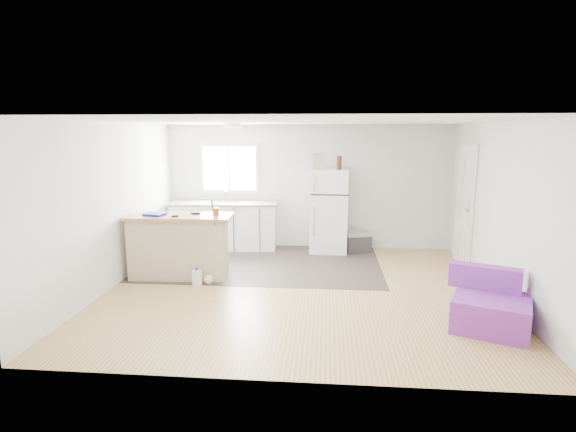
# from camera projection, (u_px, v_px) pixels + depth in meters

# --- Properties ---
(room) EXTENTS (5.51, 5.01, 2.41)m
(room) POSITION_uv_depth(u_px,v_px,m) (300.00, 208.00, 6.35)
(room) COLOR olive
(room) RESTS_ON ground
(vinyl_zone) EXTENTS (4.05, 2.50, 0.00)m
(vinyl_zone) POSITION_uv_depth(u_px,v_px,m) (263.00, 263.00, 7.85)
(vinyl_zone) COLOR #2D2622
(vinyl_zone) RESTS_ON floor
(window) EXTENTS (1.18, 0.06, 0.98)m
(window) POSITION_uv_depth(u_px,v_px,m) (229.00, 168.00, 8.85)
(window) COLOR white
(window) RESTS_ON back_wall
(interior_door) EXTENTS (0.11, 0.92, 2.10)m
(interior_door) POSITION_uv_depth(u_px,v_px,m) (464.00, 206.00, 7.67)
(interior_door) COLOR white
(interior_door) RESTS_ON right_wall
(ceiling_fixture) EXTENTS (0.30, 0.30, 0.07)m
(ceiling_fixture) POSITION_uv_depth(u_px,v_px,m) (232.00, 126.00, 7.41)
(ceiling_fixture) COLOR white
(ceiling_fixture) RESTS_ON ceiling
(kitchen_cabinets) EXTENTS (2.10, 0.81, 1.20)m
(kitchen_cabinets) POSITION_uv_depth(u_px,v_px,m) (224.00, 225.00, 8.75)
(kitchen_cabinets) COLOR white
(kitchen_cabinets) RESTS_ON floor
(peninsula) EXTENTS (1.64, 0.69, 0.99)m
(peninsula) POSITION_uv_depth(u_px,v_px,m) (179.00, 246.00, 7.01)
(peninsula) COLOR tan
(peninsula) RESTS_ON floor
(refrigerator) EXTENTS (0.72, 0.69, 1.58)m
(refrigerator) POSITION_uv_depth(u_px,v_px,m) (329.00, 211.00, 8.50)
(refrigerator) COLOR white
(refrigerator) RESTS_ON floor
(cooler) EXTENTS (0.58, 0.48, 0.38)m
(cooler) POSITION_uv_depth(u_px,v_px,m) (357.00, 242.00, 8.58)
(cooler) COLOR #303033
(cooler) RESTS_ON floor
(purple_seat) EXTENTS (1.05, 1.05, 0.67)m
(purple_seat) POSITION_uv_depth(u_px,v_px,m) (490.00, 307.00, 5.23)
(purple_seat) COLOR purple
(purple_seat) RESTS_ON floor
(cleaner_jug) EXTENTS (0.13, 0.10, 0.28)m
(cleaner_jug) POSITION_uv_depth(u_px,v_px,m) (197.00, 278.00, 6.67)
(cleaner_jug) COLOR silver
(cleaner_jug) RESTS_ON floor
(mop) EXTENTS (0.24, 0.36, 1.30)m
(mop) POSITION_uv_depth(u_px,v_px,m) (211.00, 268.00, 6.77)
(mop) COLOR green
(mop) RESTS_ON floor
(red_cup) EXTENTS (0.08, 0.08, 0.12)m
(red_cup) POSITION_uv_depth(u_px,v_px,m) (216.00, 212.00, 6.88)
(red_cup) COLOR red
(red_cup) RESTS_ON peninsula
(blue_tray) EXTENTS (0.34, 0.28, 0.04)m
(blue_tray) POSITION_uv_depth(u_px,v_px,m) (155.00, 214.00, 6.89)
(blue_tray) COLOR #1216AC
(blue_tray) RESTS_ON peninsula
(tool_a) EXTENTS (0.15, 0.07, 0.03)m
(tool_a) POSITION_uv_depth(u_px,v_px,m) (196.00, 213.00, 6.98)
(tool_a) COLOR black
(tool_a) RESTS_ON peninsula
(tool_b) EXTENTS (0.11, 0.08, 0.03)m
(tool_b) POSITION_uv_depth(u_px,v_px,m) (175.00, 216.00, 6.77)
(tool_b) COLOR black
(tool_b) RESTS_ON peninsula
(cardboard_box) EXTENTS (0.21, 0.11, 0.30)m
(cardboard_box) POSITION_uv_depth(u_px,v_px,m) (318.00, 161.00, 8.27)
(cardboard_box) COLOR tan
(cardboard_box) RESTS_ON refrigerator
(bottle_left) EXTENTS (0.09, 0.09, 0.25)m
(bottle_left) POSITION_uv_depth(u_px,v_px,m) (340.00, 163.00, 8.20)
(bottle_left) COLOR #3C180B
(bottle_left) RESTS_ON refrigerator
(bottle_right) EXTENTS (0.08, 0.08, 0.25)m
(bottle_right) POSITION_uv_depth(u_px,v_px,m) (339.00, 162.00, 8.29)
(bottle_right) COLOR #3C180B
(bottle_right) RESTS_ON refrigerator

